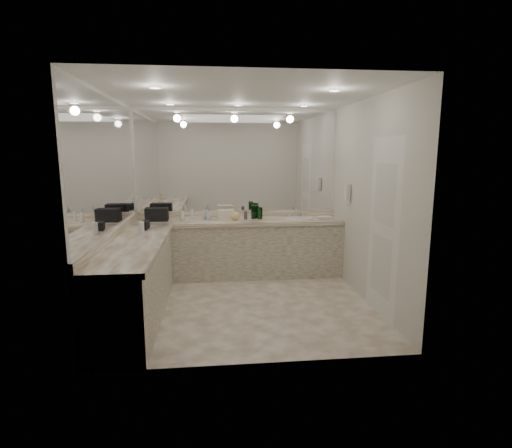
{
  "coord_description": "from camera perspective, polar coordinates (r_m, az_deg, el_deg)",
  "views": [
    {
      "loc": [
        -0.37,
        -4.88,
        1.92
      ],
      "look_at": [
        0.19,
        0.4,
        0.97
      ],
      "focal_mm": 28.0,
      "sensor_mm": 36.0,
      "label": 1
    }
  ],
  "objects": [
    {
      "name": "door",
      "position": [
        4.88,
        17.69,
        -0.6
      ],
      "size": [
        0.02,
        0.82,
        2.1
      ],
      "primitive_type": "cube",
      "color": "white",
      "rests_on": "wall_right"
    },
    {
      "name": "black_toiletry_bag",
      "position": [
        6.23,
        -13.98,
        1.34
      ],
      "size": [
        0.34,
        0.22,
        0.19
      ],
      "primitive_type": "cube",
      "rotation": [
        0.0,
        0.0,
        0.03
      ],
      "color": "black",
      "rests_on": "vanity_back_top"
    },
    {
      "name": "lotion_left",
      "position": [
        5.33,
        -16.03,
        -0.43
      ],
      "size": [
        0.07,
        0.07,
        0.15
      ],
      "primitive_type": "cylinder",
      "color": "white",
      "rests_on": "vanity_left_top"
    },
    {
      "name": "amenity_bottle_2",
      "position": [
        6.16,
        -13.43,
        0.87
      ],
      "size": [
        0.05,
        0.05,
        0.11
      ],
      "primitive_type": "cylinder",
      "color": "#F2D84C",
      "rests_on": "vanity_back_top"
    },
    {
      "name": "soap_bottle_a",
      "position": [
        6.18,
        -10.52,
        1.39
      ],
      "size": [
        0.08,
        0.08,
        0.19
      ],
      "primitive_type": "imported",
      "rotation": [
        0.0,
        0.0,
        0.14
      ],
      "color": "silver",
      "rests_on": "vanity_back_top"
    },
    {
      "name": "cream_cosmetic_case",
      "position": [
        6.17,
        -4.28,
        1.34
      ],
      "size": [
        0.27,
        0.17,
        0.15
      ],
      "primitive_type": "cube",
      "rotation": [
        0.0,
        0.0,
        0.03
      ],
      "color": "beige",
      "rests_on": "vanity_back_top"
    },
    {
      "name": "floor",
      "position": [
        5.26,
        -1.66,
        -11.25
      ],
      "size": [
        3.2,
        3.2,
        0.0
      ],
      "primitive_type": "plane",
      "color": "beige",
      "rests_on": "ground"
    },
    {
      "name": "mirror_back",
      "position": [
        6.38,
        -2.79,
        8.86
      ],
      "size": [
        3.12,
        0.01,
        1.55
      ],
      "primitive_type": "cube",
      "color": "white",
      "rests_on": "wall_back"
    },
    {
      "name": "amenity_bottle_4",
      "position": [
        6.28,
        -9.18,
        1.37
      ],
      "size": [
        0.05,
        0.05,
        0.15
      ],
      "primitive_type": "cylinder",
      "color": "silver",
      "rests_on": "vanity_back_top"
    },
    {
      "name": "wall_right",
      "position": [
        5.3,
        15.81,
        3.06
      ],
      "size": [
        0.02,
        3.0,
        2.6
      ],
      "primitive_type": "cube",
      "color": "silver",
      "rests_on": "floor"
    },
    {
      "name": "wall_back",
      "position": [
        6.42,
        -2.76,
        4.62
      ],
      "size": [
        3.2,
        0.02,
        2.6
      ],
      "primitive_type": "cube",
      "color": "silver",
      "rests_on": "floor"
    },
    {
      "name": "soap_bottle_c",
      "position": [
        6.11,
        -3.02,
        1.4
      ],
      "size": [
        0.18,
        0.18,
        0.18
      ],
      "primitive_type": "imported",
      "rotation": [
        0.0,
        0.0,
        -0.33
      ],
      "color": "#DFC57D",
      "rests_on": "vanity_back_top"
    },
    {
      "name": "faucet",
      "position": [
        6.5,
        5.71,
        1.71
      ],
      "size": [
        0.24,
        0.16,
        0.14
      ],
      "primitive_type": "cube",
      "color": "silver",
      "rests_on": "vanity_back_top"
    },
    {
      "name": "amenity_bottle_0",
      "position": [
        6.19,
        -1.49,
        1.26
      ],
      "size": [
        0.05,
        0.05,
        0.13
      ],
      "primitive_type": "cylinder",
      "color": "#3F3F4C",
      "rests_on": "vanity_back_top"
    },
    {
      "name": "vanity_left_base",
      "position": [
        4.91,
        -16.86,
        -8.08
      ],
      "size": [
        0.6,
        2.4,
        0.84
      ],
      "primitive_type": "cube",
      "color": "beige",
      "rests_on": "floor"
    },
    {
      "name": "ceiling",
      "position": [
        4.94,
        -1.82,
        18.07
      ],
      "size": [
        3.2,
        3.2,
        0.0
      ],
      "primitive_type": "plane",
      "color": "white",
      "rests_on": "floor"
    },
    {
      "name": "amenity_bottle_5",
      "position": [
        6.3,
        -13.0,
        1.12
      ],
      "size": [
        0.06,
        0.06,
        0.12
      ],
      "primitive_type": "cylinder",
      "color": "silver",
      "rests_on": "vanity_back_top"
    },
    {
      "name": "green_bottle_0",
      "position": [
        6.3,
        -0.39,
        1.68
      ],
      "size": [
        0.07,
        0.07,
        0.18
      ],
      "primitive_type": "cylinder",
      "color": "#165320",
      "rests_on": "vanity_back_top"
    },
    {
      "name": "vanity_back_base",
      "position": [
        6.28,
        -2.53,
        -3.67
      ],
      "size": [
        3.2,
        0.6,
        0.84
      ],
      "primitive_type": "cube",
      "color": "beige",
      "rests_on": "floor"
    },
    {
      "name": "vanity_left_top",
      "position": [
        4.79,
        -17.02,
        -2.95
      ],
      "size": [
        0.64,
        2.42,
        0.06
      ],
      "primitive_type": "cube",
      "color": "#F4E5CE",
      "rests_on": "vanity_left_base"
    },
    {
      "name": "green_bottle_2",
      "position": [
        6.23,
        -0.35,
        1.75
      ],
      "size": [
        0.07,
        0.07,
        0.22
      ],
      "primitive_type": "cylinder",
      "color": "#165320",
      "rests_on": "vanity_back_top"
    },
    {
      "name": "wall_phone",
      "position": [
        5.93,
        12.93,
        4.4
      ],
      "size": [
        0.06,
        0.1,
        0.24
      ],
      "primitive_type": "cube",
      "color": "white",
      "rests_on": "wall_right"
    },
    {
      "name": "vanity_back_top",
      "position": [
        6.17,
        -2.55,
        0.37
      ],
      "size": [
        3.2,
        0.64,
        0.06
      ],
      "primitive_type": "cube",
      "color": "#F4E5CE",
      "rests_on": "vanity_back_base"
    },
    {
      "name": "green_bottle_1",
      "position": [
        6.3,
        0.04,
        1.78
      ],
      "size": [
        0.07,
        0.07,
        0.2
      ],
      "primitive_type": "cylinder",
      "color": "#165320",
      "rests_on": "vanity_back_top"
    },
    {
      "name": "amenity_bottle_3",
      "position": [
        6.27,
        -0.49,
        1.24
      ],
      "size": [
        0.05,
        0.05,
        0.1
      ],
      "primitive_type": "cylinder",
      "color": "#9966B2",
      "rests_on": "vanity_back_top"
    },
    {
      "name": "backsplash_left",
      "position": [
        5.12,
        -19.63,
        -1.35
      ],
      "size": [
        0.04,
        3.0,
        0.1
      ],
      "primitive_type": "cube",
      "color": "#F4E5CE",
      "rests_on": "vanity_left_top"
    },
    {
      "name": "hand_towel",
      "position": [
        6.31,
        9.72,
        0.89
      ],
      "size": [
        0.24,
        0.17,
        0.04
      ],
      "primitive_type": "cube",
      "rotation": [
        0.0,
        0.0,
        0.09
      ],
      "color": "white",
      "rests_on": "vanity_back_top"
    },
    {
      "name": "green_bottle_4",
      "position": [
        6.3,
        0.2,
        1.71
      ],
      "size": [
        0.07,
        0.07,
        0.19
      ],
      "primitive_type": "cylinder",
      "color": "#165320",
      "rests_on": "vanity_back_top"
    },
    {
      "name": "black_bag_spill",
      "position": [
        5.57,
        -15.6,
        -0.21
      ],
      "size": [
        0.11,
        0.2,
        0.11
      ],
      "primitive_type": "cube",
      "rotation": [
        0.0,
        0.0,
        -0.09
      ],
      "color": "black",
      "rests_on": "vanity_left_top"
    },
    {
      "name": "amenity_bottle_1",
      "position": [
        6.16,
        -7.45,
        0.86
      ],
      "size": [
        0.04,
        0.04,
        0.07
      ],
      "primitive_type": "cylinder",
      "color": "silver",
      "rests_on": "vanity_back_top"
    },
    {
      "name": "backsplash_back",
      "position": [
        6.45,
        -2.72,
        1.5
      ],
      "size": [
        3.2,
        0.04,
        0.1
      ],
      "primitive_type": "cube",
      "color": "#F4E5CE",
      "rests_on": "vanity_back_top"
    },
    {
      "name": "amenity_bottle_7",
      "position": [
        6.23,
        -4.02,
        1.12
      ],
      "size": [
        0.04,
        0.04,
        0.09
      ],
      "primitive_type": "cylinder",
      "color": "#E0B28C",
      "rests_on": "vanity_back_top"
    },
    {
      "name": "sink",
      "position": [
        6.31,
        6.09,
        0.76
      ],
      "size": [
        0.44,
        0.44,
        0.03
      ],
      "primitive_type": "cylinder",
      "color": "white",
      "rests_on": "vanity_back_top"
    },
    {
      "name": "green_bottle_3",
      "position": [
        6.21,
        0.59,
        1.56
      ],
      "size": [
        0.07,
        0.07,
        0.18
      ],
      "primitive_type": "cylinder",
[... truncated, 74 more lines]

